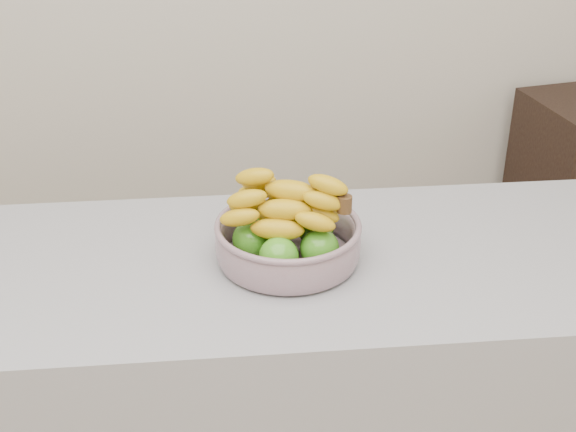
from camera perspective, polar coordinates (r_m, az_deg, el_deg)
fruit_bowl at (r=1.59m, az=-0.01°, el=-1.41°), size 0.29×0.29×0.18m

